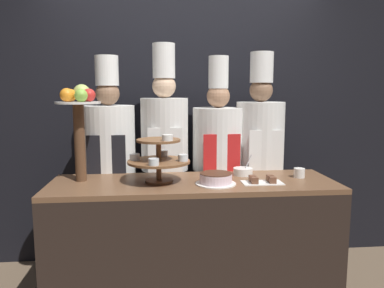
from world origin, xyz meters
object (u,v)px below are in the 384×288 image
at_px(tiered_stand, 159,157).
at_px(chef_right, 260,156).
at_px(fruit_pedestal, 79,112).
at_px(chef_center_right, 218,161).
at_px(cake_round, 216,179).
at_px(cake_square_tray, 262,181).
at_px(chef_center_left, 165,154).
at_px(chef_left, 110,161).
at_px(serving_bowl_far, 243,171).
at_px(cup_white, 299,173).

height_order(tiered_stand, chef_right, chef_right).
xyz_separation_m(fruit_pedestal, chef_center_right, (1.04, 0.40, -0.44)).
distance_m(tiered_stand, cake_round, 0.42).
distance_m(fruit_pedestal, cake_square_tray, 1.35).
bearing_deg(chef_center_left, chef_center_right, 0.00).
relative_size(chef_left, chef_right, 0.98).
relative_size(fruit_pedestal, cake_square_tray, 2.44).
relative_size(cake_round, cake_square_tray, 1.00).
distance_m(cake_square_tray, chef_right, 0.62).
relative_size(fruit_pedestal, chef_left, 0.37).
xyz_separation_m(cake_round, cake_square_tray, (0.32, -0.00, -0.02)).
height_order(cake_round, cake_square_tray, cake_round).
distance_m(fruit_pedestal, chef_left, 0.60).
xyz_separation_m(cake_square_tray, serving_bowl_far, (-0.07, 0.26, 0.01)).
bearing_deg(cup_white, serving_bowl_far, 163.03).
xyz_separation_m(cake_round, chef_right, (0.47, 0.60, 0.05)).
bearing_deg(serving_bowl_far, fruit_pedestal, -177.01).
bearing_deg(chef_center_right, cake_round, -100.61).
height_order(cup_white, serving_bowl_far, serving_bowl_far).
relative_size(tiered_stand, chef_left, 0.24).
relative_size(cake_round, serving_bowl_far, 1.77).
bearing_deg(chef_center_left, fruit_pedestal, -146.00).
distance_m(cake_square_tray, chef_center_right, 0.64).
bearing_deg(chef_center_right, cup_white, -41.13).
distance_m(cake_round, cake_square_tray, 0.32).
height_order(serving_bowl_far, chef_left, chef_left).
distance_m(cup_white, chef_right, 0.49).
bearing_deg(cup_white, chef_right, 110.17).
bearing_deg(fruit_pedestal, serving_bowl_far, 2.99).
height_order(chef_left, chef_center_left, chef_center_left).
height_order(cake_round, chef_center_right, chef_center_right).
relative_size(fruit_pedestal, chef_right, 0.36).
bearing_deg(tiered_stand, chef_left, 128.30).
relative_size(serving_bowl_far, chef_right, 0.08).
bearing_deg(fruit_pedestal, chef_right, 16.07).
height_order(tiered_stand, cake_round, tiered_stand).
bearing_deg(chef_right, tiered_stand, -149.40).
distance_m(tiered_stand, cake_square_tray, 0.73).
bearing_deg(fruit_pedestal, chef_left, 69.84).
xyz_separation_m(tiered_stand, chef_center_left, (0.05, 0.50, -0.06)).
bearing_deg(chef_center_right, chef_right, -0.00).
xyz_separation_m(serving_bowl_far, chef_left, (-1.03, 0.34, 0.03)).
xyz_separation_m(cup_white, chef_right, (-0.17, 0.46, 0.05)).
bearing_deg(serving_bowl_far, chef_left, 161.63).
bearing_deg(chef_left, chef_right, 0.00).
relative_size(chef_center_left, chef_right, 1.03).
bearing_deg(cup_white, cake_square_tray, -155.82).
distance_m(fruit_pedestal, cup_white, 1.63).
bearing_deg(serving_bowl_far, cake_round, -133.87).
distance_m(fruit_pedestal, chef_center_left, 0.81).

